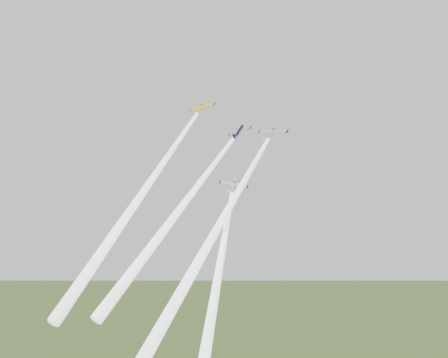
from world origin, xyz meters
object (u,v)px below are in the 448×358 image
plane_navy (239,132)px  plane_silver_low (233,185)px  plane_yellow (201,108)px  plane_silver_right (272,132)px

plane_navy → plane_silver_low: 19.29m
plane_navy → plane_silver_low: size_ratio=1.07×
plane_yellow → plane_navy: (11.82, -1.62, -7.86)m
plane_navy → plane_silver_low: (4.43, -11.76, -14.64)m
plane_yellow → plane_navy: size_ratio=1.07×
plane_silver_right → plane_silver_low: plane_silver_right is taller
plane_navy → plane_silver_low: bearing=-59.1°
plane_silver_low → plane_navy: bearing=92.2°
plane_silver_right → plane_silver_low: (-5.64, -9.67, -13.32)m
plane_yellow → plane_silver_right: (21.89, -3.71, -9.17)m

